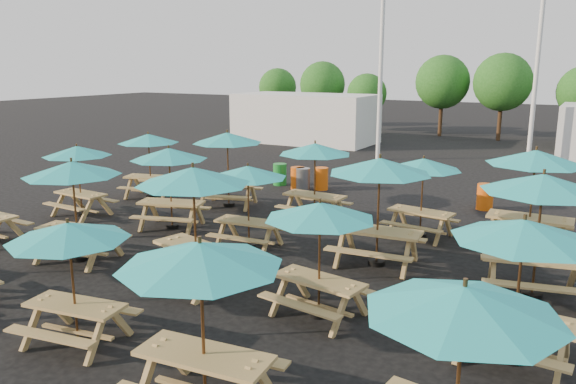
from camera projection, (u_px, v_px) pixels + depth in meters
The scene contains 31 objects.
ground at pixel (259, 246), 14.14m from camera, with size 120.00×120.00×0.00m, color black.
picnic_unit_2 at pixel (77, 155), 16.57m from camera, with size 2.09×2.09×2.15m.
picnic_unit_3 at pixel (148, 142), 18.93m from camera, with size 2.49×2.49×2.21m.
picnic_unit_5 at pixel (72, 174), 12.67m from camera, with size 2.50×2.50×2.36m.
picnic_unit_6 at pixel (169, 158), 15.28m from camera, with size 2.62×2.62×2.28m.
picnic_unit_7 at pixel (227, 142), 17.70m from camera, with size 2.76×2.76×2.40m.
picnic_unit_8 at pixel (69, 238), 8.81m from camera, with size 2.17×2.17×2.07m.
picnic_unit_9 at pixel (193, 182), 11.18m from camera, with size 2.80×2.80×2.50m.
picnic_unit_10 at pixel (248, 176), 13.62m from camera, with size 2.09×2.09×2.09m.
picnic_unit_11 at pixel (315, 153), 16.11m from camera, with size 2.20×2.20×2.29m.
picnic_unit_12 at pixel (201, 264), 7.06m from camera, with size 2.32×2.32×2.32m.
picnic_unit_13 at pixel (320, 217), 9.79m from camera, with size 2.26×2.26×2.15m.
picnic_unit_14 at pixel (380, 172), 12.34m from camera, with size 2.46×2.46×2.49m.
picnic_unit_15 at pixel (423, 168), 14.51m from camera, with size 2.20×2.20×2.13m.
picnic_unit_16 at pixel (463, 311), 5.78m from camera, with size 2.35×2.35×2.28m.
picnic_unit_17 at pixel (523, 238), 8.22m from camera, with size 2.25×2.25×2.29m.
picnic_unit_18 at pixel (543, 190), 10.55m from camera, with size 2.70×2.70×2.49m.
picnic_unit_19 at pixel (535, 163), 13.40m from camera, with size 2.34×2.34×2.51m.
waste_bin_0 at pixel (280, 174), 21.26m from camera, with size 0.51×0.51×0.82m, color #18852A.
waste_bin_1 at pixel (303, 179), 20.35m from camera, with size 0.51×0.51×0.82m, color gray.
waste_bin_2 at pixel (298, 178), 20.55m from camera, with size 0.51×0.51×0.82m, color #EC5B0D.
waste_bin_3 at pixel (321, 179), 20.45m from camera, with size 0.51×0.51×0.82m, color #EC5B0D.
waste_bin_4 at pixel (485, 197), 17.64m from camera, with size 0.51×0.51×0.82m, color #EC5B0D.
mast_0 at pixel (382, 30), 25.69m from camera, with size 0.20×0.20×12.00m, color silver.
mast_1 at pixel (541, 29), 24.32m from camera, with size 0.20×0.20×12.00m, color silver.
event_tent_0 at pixel (305, 118), 32.96m from camera, with size 8.00×4.00×2.80m, color silver.
tree_0 at pixel (278, 87), 41.70m from camera, with size 2.80×2.80×4.24m.
tree_1 at pixel (322, 84), 38.43m from camera, with size 3.11×3.11×4.72m.
tree_2 at pixel (367, 94), 36.75m from camera, with size 2.59×2.59×3.93m.
tree_3 at pixel (443, 82), 35.29m from camera, with size 3.36×3.36×5.09m.
tree_4 at pixel (503, 82), 33.16m from camera, with size 3.41×3.41×5.17m.
Camera 1 is at (7.19, -11.44, 4.46)m, focal length 35.00 mm.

